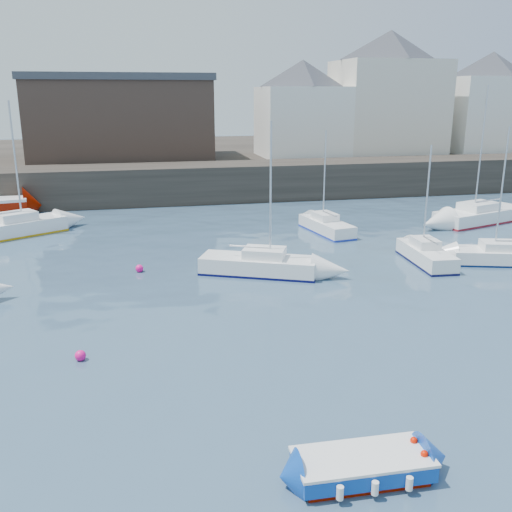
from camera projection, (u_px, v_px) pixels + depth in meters
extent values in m
plane|color=#2D4760|center=(351.00, 428.00, 15.43)|extent=(220.00, 220.00, 0.00)
cube|color=#28231E|center=(197.00, 182.00, 47.88)|extent=(90.00, 5.00, 3.00)
cube|color=#28231E|center=(179.00, 160.00, 64.81)|extent=(90.00, 32.00, 2.80)
cube|color=beige|center=(387.00, 108.00, 56.97)|extent=(10.00, 8.00, 9.00)
pyramid|color=#3A3D44|center=(391.00, 45.00, 55.34)|extent=(13.36, 13.36, 2.80)
cube|color=white|center=(487.00, 115.00, 58.97)|extent=(9.00, 7.00, 7.50)
pyramid|color=#3A3D44|center=(493.00, 64.00, 57.60)|extent=(11.88, 11.88, 2.45)
cube|color=white|center=(302.00, 122.00, 54.99)|extent=(8.00, 7.00, 6.50)
pyramid|color=#3A3D44|center=(303.00, 73.00, 53.76)|extent=(11.14, 11.14, 2.45)
cube|color=#3D2D26|center=(121.00, 120.00, 52.83)|extent=(16.00, 10.00, 7.00)
cube|color=#3A3D44|center=(119.00, 77.00, 51.78)|extent=(16.40, 10.40, 0.60)
cube|color=#820E00|center=(362.00, 475.00, 13.42)|extent=(2.95, 1.27, 0.15)
cube|color=#0D43AE|center=(362.00, 465.00, 13.35)|extent=(3.21, 1.44, 0.40)
cube|color=white|center=(363.00, 457.00, 13.28)|extent=(3.27, 1.46, 0.07)
cube|color=white|center=(362.00, 463.00, 13.33)|extent=(2.56, 1.01, 0.36)
cube|color=tan|center=(363.00, 460.00, 13.31)|extent=(0.25, 0.96, 0.05)
cylinder|color=white|center=(319.00, 451.00, 13.94)|extent=(0.16, 0.16, 0.32)
cylinder|color=white|center=(340.00, 493.00, 12.47)|extent=(0.16, 0.16, 0.32)
cylinder|color=white|center=(351.00, 447.00, 14.09)|extent=(0.16, 0.16, 0.32)
cylinder|color=white|center=(375.00, 488.00, 12.62)|extent=(0.16, 0.16, 0.32)
cylinder|color=white|center=(382.00, 443.00, 14.24)|extent=(0.16, 0.16, 0.32)
cylinder|color=white|center=(409.00, 484.00, 12.77)|extent=(0.16, 0.16, 0.32)
cube|color=white|center=(259.00, 266.00, 28.49)|extent=(6.02, 4.05, 0.87)
cube|color=#08083E|center=(259.00, 273.00, 28.59)|extent=(6.08, 4.09, 0.12)
cube|color=white|center=(264.00, 253.00, 28.24)|extent=(2.41, 2.09, 0.48)
cylinder|color=silver|center=(271.00, 192.00, 27.34)|extent=(0.10, 0.10, 6.63)
cube|color=white|center=(426.00, 256.00, 30.29)|extent=(1.81, 4.74, 0.84)
cube|color=#0B0B39|center=(425.00, 262.00, 30.39)|extent=(1.82, 4.78, 0.11)
cube|color=white|center=(425.00, 243.00, 30.33)|extent=(1.22, 1.70, 0.46)
cylinder|color=silver|center=(427.00, 197.00, 29.87)|extent=(0.09, 0.09, 5.34)
cube|color=white|center=(505.00, 256.00, 30.26)|extent=(5.82, 3.32, 0.77)
cube|color=#071742|center=(504.00, 262.00, 30.35)|extent=(5.87, 3.35, 0.10)
cube|color=white|center=(501.00, 245.00, 30.11)|extent=(2.24, 1.84, 0.43)
cylinder|color=silver|center=(502.00, 190.00, 29.32)|extent=(0.09, 0.09, 6.37)
cube|color=white|center=(326.00, 226.00, 36.94)|extent=(2.38, 5.15, 0.81)
cube|color=#1D32B0|center=(326.00, 232.00, 37.04)|extent=(2.41, 5.20, 0.11)
cube|color=white|center=(325.00, 216.00, 36.99)|extent=(1.46, 1.91, 0.45)
cylinder|color=silver|center=(324.00, 175.00, 36.48)|extent=(0.09, 0.09, 5.70)
cube|color=white|center=(481.00, 216.00, 39.87)|extent=(7.59, 4.48, 0.93)
cube|color=maroon|center=(480.00, 221.00, 39.98)|extent=(7.67, 4.52, 0.12)
cube|color=white|center=(478.00, 206.00, 39.49)|extent=(2.95, 2.45, 0.52)
cylinder|color=silver|center=(481.00, 149.00, 38.24)|extent=(0.10, 0.10, 8.32)
cube|color=white|center=(13.00, 229.00, 36.02)|extent=(6.51, 5.12, 0.96)
cube|color=#D1970C|center=(14.00, 235.00, 36.13)|extent=(6.57, 5.17, 0.13)
cube|color=white|center=(17.00, 216.00, 36.03)|extent=(2.71, 2.49, 0.53)
cylinder|color=silver|center=(15.00, 162.00, 35.30)|extent=(0.11, 0.11, 7.35)
sphere|color=#FF0F80|center=(81.00, 360.00, 19.37)|extent=(0.37, 0.37, 0.37)
sphere|color=#FF0F80|center=(140.00, 272.00, 28.92)|extent=(0.40, 0.40, 0.40)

